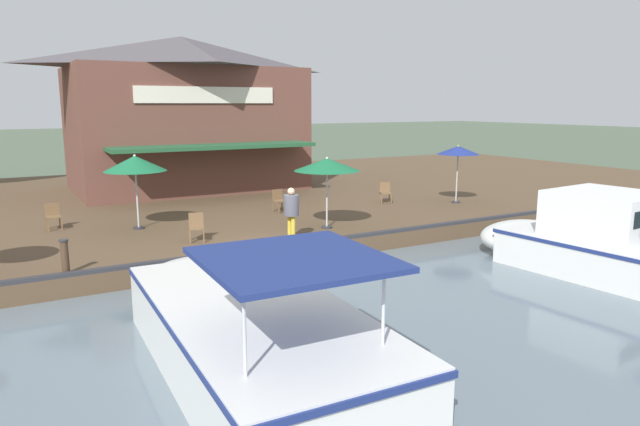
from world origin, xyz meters
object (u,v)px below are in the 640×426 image
mooring_post (65,256)px  waterfront_restaurant (184,112)px  cafe_chair_beside_entrance (279,199)px  motorboat_fourth_along (619,248)px  patio_umbrella_by_entrance (327,165)px  motorboat_far_downstream (240,321)px  cafe_chair_back_row_seat (385,191)px  patio_umbrella_near_quay_edge (458,150)px  cafe_chair_facing_river (196,226)px  cafe_chair_mid_patio (53,215)px  person_at_quay_edge (291,208)px  patio_umbrella_mid_patio_right (135,164)px

mooring_post → waterfront_restaurant: bearing=152.1°
cafe_chair_beside_entrance → motorboat_fourth_along: bearing=25.7°
patio_umbrella_by_entrance → motorboat_far_downstream: 9.08m
cafe_chair_back_row_seat → motorboat_fourth_along: size_ratio=0.09×
cafe_chair_back_row_seat → cafe_chair_beside_entrance: size_ratio=1.00×
patio_umbrella_near_quay_edge → cafe_chair_back_row_seat: patio_umbrella_near_quay_edge is taller
cafe_chair_facing_river → cafe_chair_mid_patio: bearing=-137.6°
patio_umbrella_near_quay_edge → cafe_chair_mid_patio: patio_umbrella_near_quay_edge is taller
cafe_chair_back_row_seat → cafe_chair_beside_entrance: 4.75m
mooring_post → motorboat_far_downstream: bearing=24.4°
waterfront_restaurant → person_at_quay_edge: waterfront_restaurant is taller
waterfront_restaurant → cafe_chair_back_row_seat: (8.57, 5.89, -3.20)m
patio_umbrella_by_entrance → mooring_post: bearing=-80.2°
cafe_chair_mid_patio → motorboat_fourth_along: bearing=48.8°
cafe_chair_facing_river → cafe_chair_back_row_seat: size_ratio=1.00×
person_at_quay_edge → cafe_chair_beside_entrance: bearing=158.7°
patio_umbrella_near_quay_edge → cafe_chair_beside_entrance: size_ratio=2.84×
patio_umbrella_near_quay_edge → cafe_chair_beside_entrance: patio_umbrella_near_quay_edge is taller
patio_umbrella_mid_patio_right → mooring_post: patio_umbrella_mid_patio_right is taller
cafe_chair_beside_entrance → person_at_quay_edge: size_ratio=0.52×
cafe_chair_back_row_seat → motorboat_fourth_along: (10.18, 0.35, -0.22)m
patio_umbrella_by_entrance → cafe_chair_facing_river: bearing=-94.3°
cafe_chair_back_row_seat → motorboat_fourth_along: motorboat_fourth_along is taller
patio_umbrella_near_quay_edge → motorboat_far_downstream: patio_umbrella_near_quay_edge is taller
cafe_chair_back_row_seat → mooring_post: size_ratio=0.99×
motorboat_far_downstream → cafe_chair_facing_river: bearing=168.7°
patio_umbrella_mid_patio_right → mooring_post: 5.42m
waterfront_restaurant → cafe_chair_beside_entrance: waterfront_restaurant is taller
patio_umbrella_mid_patio_right → cafe_chair_beside_entrance: patio_umbrella_mid_patio_right is taller
waterfront_restaurant → motorboat_far_downstream: bearing=-13.8°
cafe_chair_beside_entrance → motorboat_fourth_along: size_ratio=0.09×
patio_umbrella_mid_patio_right → cafe_chair_back_row_seat: bearing=90.7°
patio_umbrella_mid_patio_right → cafe_chair_facing_river: patio_umbrella_mid_patio_right is taller
waterfront_restaurant → cafe_chair_facing_river: (11.34, -3.10, -3.20)m
cafe_chair_mid_patio → patio_umbrella_mid_patio_right: bearing=62.1°
cafe_chair_back_row_seat → cafe_chair_beside_entrance: (-0.37, -4.73, 0.00)m
motorboat_far_downstream → cafe_chair_beside_entrance: bearing=150.9°
cafe_chair_back_row_seat → cafe_chair_mid_patio: (-1.17, -12.59, 0.00)m
waterfront_restaurant → motorboat_fourth_along: 20.06m
patio_umbrella_mid_patio_right → patio_umbrella_by_entrance: (2.97, 5.50, -0.05)m
cafe_chair_facing_river → mooring_post: bearing=-65.5°
patio_umbrella_mid_patio_right → cafe_chair_mid_patio: size_ratio=2.90×
motorboat_far_downstream → motorboat_fourth_along: bearing=88.1°
patio_umbrella_near_quay_edge → patio_umbrella_by_entrance: 7.41m
waterfront_restaurant → cafe_chair_back_row_seat: size_ratio=12.75×
patio_umbrella_by_entrance → motorboat_fourth_along: patio_umbrella_by_entrance is taller
motorboat_far_downstream → mooring_post: 5.84m
person_at_quay_edge → motorboat_fourth_along: size_ratio=0.18×
motorboat_fourth_along → patio_umbrella_near_quay_edge: bearing=165.6°
cafe_chair_back_row_seat → person_at_quay_edge: (4.17, -6.50, 0.54)m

